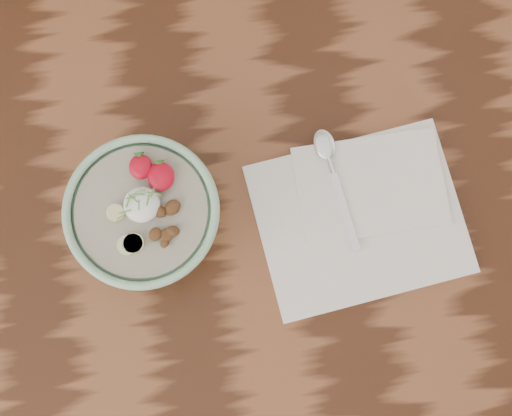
# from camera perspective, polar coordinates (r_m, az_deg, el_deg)

# --- Properties ---
(table) EXTENTS (1.60, 0.90, 0.75)m
(table) POSITION_cam_1_polar(r_m,az_deg,el_deg) (1.04, -5.48, -3.87)
(table) COLOR #381B0E
(table) RESTS_ON ground
(breakfast_bowl) EXTENTS (0.19, 0.19, 0.12)m
(breakfast_bowl) POSITION_cam_1_polar(r_m,az_deg,el_deg) (0.90, -8.79, -0.62)
(breakfast_bowl) COLOR #90C29C
(breakfast_bowl) RESTS_ON table
(napkin) EXTENTS (0.29, 0.24, 0.02)m
(napkin) POSITION_cam_1_polar(r_m,az_deg,el_deg) (0.95, 8.46, -0.33)
(napkin) COLOR white
(napkin) RESTS_ON table
(spoon) EXTENTS (0.04, 0.17, 0.01)m
(spoon) POSITION_cam_1_polar(r_m,az_deg,el_deg) (0.95, 5.90, 3.74)
(spoon) COLOR silver
(spoon) RESTS_ON napkin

